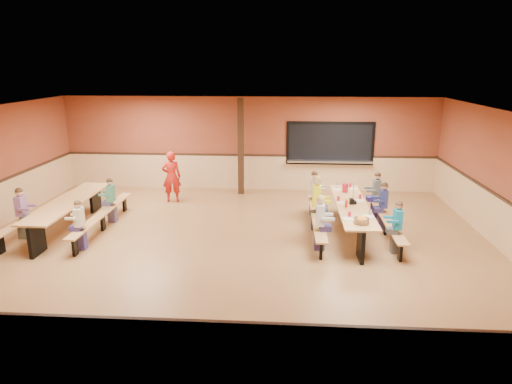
{
  "coord_description": "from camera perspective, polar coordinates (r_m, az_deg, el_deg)",
  "views": [
    {
      "loc": [
        1.21,
        -9.54,
        3.98
      ],
      "look_at": [
        0.54,
        0.51,
        1.15
      ],
      "focal_mm": 32.0,
      "sensor_mm": 36.0,
      "label": 1
    }
  ],
  "objects": [
    {
      "name": "room_envelope",
      "position": [
        10.16,
        -3.21,
        -3.22
      ],
      "size": [
        12.04,
        10.04,
        3.02
      ],
      "color": "brown",
      "rests_on": "ground"
    },
    {
      "name": "seated_child_tan_sec",
      "position": [
        10.77,
        -21.15,
        -3.92
      ],
      "size": [
        0.33,
        0.27,
        1.12
      ],
      "primitive_type": null,
      "color": "beige",
      "rests_on": "ground"
    },
    {
      "name": "seated_child_purple_sec",
      "position": [
        12.01,
        -27.2,
        -2.42
      ],
      "size": [
        0.37,
        0.3,
        1.21
      ],
      "primitive_type": null,
      "color": "#80537D",
      "rests_on": "ground"
    },
    {
      "name": "cafeteria_table_second",
      "position": [
        12.17,
        -22.32,
        -2.01
      ],
      "size": [
        1.91,
        3.7,
        0.74
      ],
      "color": "tan",
      "rests_on": "ground"
    },
    {
      "name": "place_settings",
      "position": [
        11.15,
        11.91,
        -1.25
      ],
      "size": [
        0.65,
        3.3,
        0.11
      ],
      "primitive_type": null,
      "color": "beige",
      "rests_on": "cafeteria_table_main"
    },
    {
      "name": "seated_child_char_right",
      "position": [
        12.59,
        14.79,
        -0.37
      ],
      "size": [
        0.37,
        0.31,
        1.22
      ],
      "primitive_type": null,
      "color": "#4D5357",
      "rests_on": "ground"
    },
    {
      "name": "punch_pitcher",
      "position": [
        12.18,
        11.08,
        0.51
      ],
      "size": [
        0.16,
        0.16,
        0.22
      ],
      "primitive_type": "cylinder",
      "color": "#B0172D",
      "rests_on": "cafeteria_table_main"
    },
    {
      "name": "seated_adult_yellow",
      "position": [
        11.37,
        7.57,
        -1.4
      ],
      "size": [
        0.43,
        0.35,
        1.33
      ],
      "primitive_type": null,
      "color": "yellow",
      "rests_on": "ground"
    },
    {
      "name": "cafeteria_table_main",
      "position": [
        11.23,
        11.84,
        -2.56
      ],
      "size": [
        1.91,
        3.7,
        0.74
      ],
      "color": "tan",
      "rests_on": "ground"
    },
    {
      "name": "table_paddle",
      "position": [
        11.21,
        12.04,
        -0.73
      ],
      "size": [
        0.16,
        0.16,
        0.56
      ],
      "color": "black",
      "rests_on": "cafeteria_table_main"
    },
    {
      "name": "condiment_mustard",
      "position": [
        11.07,
        11.21,
        -1.17
      ],
      "size": [
        0.06,
        0.06,
        0.17
      ],
      "primitive_type": "cylinder",
      "color": "yellow",
      "rests_on": "cafeteria_table_main"
    },
    {
      "name": "kitchen_pass_through",
      "position": [
        14.77,
        9.23,
        5.79
      ],
      "size": [
        2.78,
        0.28,
        1.38
      ],
      "color": "black",
      "rests_on": "ground"
    },
    {
      "name": "seated_child_white_left",
      "position": [
        10.14,
        8.0,
        -3.84
      ],
      "size": [
        0.38,
        0.31,
        1.23
      ],
      "primitive_type": null,
      "color": "silver",
      "rests_on": "ground"
    },
    {
      "name": "ground",
      "position": [
        10.41,
        -3.16,
        -6.82
      ],
      "size": [
        12.0,
        12.0,
        0.0
      ],
      "primitive_type": "plane",
      "color": "brown",
      "rests_on": "ground"
    },
    {
      "name": "seated_child_navy_right",
      "position": [
        11.72,
        15.6,
        -1.72
      ],
      "size": [
        0.35,
        0.29,
        1.18
      ],
      "primitive_type": null,
      "color": "navy",
      "rests_on": "ground"
    },
    {
      "name": "structural_post",
      "position": [
        14.23,
        -1.91,
        5.65
      ],
      "size": [
        0.18,
        0.18,
        3.0
      ],
      "primitive_type": "cube",
      "color": "black",
      "rests_on": "ground"
    },
    {
      "name": "chip_bowl",
      "position": [
        9.85,
        13.08,
        -3.47
      ],
      "size": [
        0.32,
        0.32,
        0.15
      ],
      "primitive_type": null,
      "color": "orange",
      "rests_on": "cafeteria_table_main"
    },
    {
      "name": "condiment_ketchup",
      "position": [
        10.87,
        11.22,
        -1.48
      ],
      "size": [
        0.06,
        0.06,
        0.17
      ],
      "primitive_type": "cylinder",
      "color": "#B2140F",
      "rests_on": "cafeteria_table_main"
    },
    {
      "name": "standing_woman",
      "position": [
        13.74,
        -10.52,
        1.89
      ],
      "size": [
        0.62,
        0.47,
        1.53
      ],
      "primitive_type": "imported",
      "rotation": [
        0.0,
        0.0,
        3.34
      ],
      "color": "red",
      "rests_on": "ground"
    },
    {
      "name": "seated_child_green_sec",
      "position": [
        12.38,
        -17.64,
        -1.02
      ],
      "size": [
        0.34,
        0.28,
        1.15
      ],
      "primitive_type": null,
      "color": "#3B7B61",
      "rests_on": "ground"
    },
    {
      "name": "napkin_dispenser",
      "position": [
        11.18,
        11.86,
        -1.15
      ],
      "size": [
        0.1,
        0.14,
        0.13
      ],
      "primitive_type": "cube",
      "color": "black",
      "rests_on": "cafeteria_table_main"
    },
    {
      "name": "seated_child_teal_right",
      "position": [
        10.33,
        17.22,
        -4.28
      ],
      "size": [
        0.34,
        0.28,
        1.15
      ],
      "primitive_type": null,
      "color": "#147092",
      "rests_on": "ground"
    },
    {
      "name": "seated_child_grey_left",
      "position": [
        12.45,
        7.25,
        -0.18
      ],
      "size": [
        0.37,
        0.3,
        1.2
      ],
      "primitive_type": null,
      "color": "#B6B6B6",
      "rests_on": "ground"
    }
  ]
}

